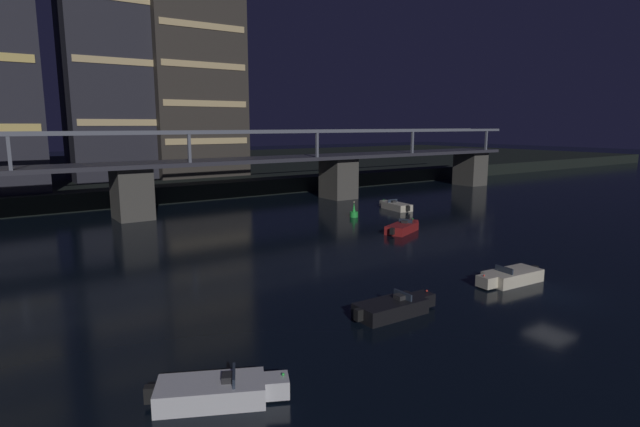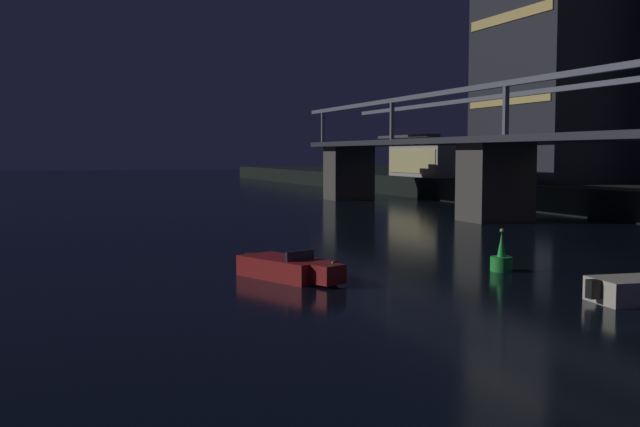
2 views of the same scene
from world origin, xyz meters
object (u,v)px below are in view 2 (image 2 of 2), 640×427
at_px(waterfront_pavilion, 435,157).
at_px(speedboat_mid_center, 289,268).
at_px(river_bridge, 637,164).
at_px(channel_buoy, 501,260).

height_order(waterfront_pavilion, speedboat_mid_center, waterfront_pavilion).
bearing_deg(waterfront_pavilion, river_bridge, -14.93).
xyz_separation_m(river_bridge, channel_buoy, (6.46, -12.76, -3.76)).
bearing_deg(speedboat_mid_center, waterfront_pavilion, 146.22).
relative_size(river_bridge, waterfront_pavilion, 7.16).
bearing_deg(river_bridge, speedboat_mid_center, -75.97).
distance_m(river_bridge, channel_buoy, 14.79).
relative_size(waterfront_pavilion, speedboat_mid_center, 2.46).
relative_size(river_bridge, channel_buoy, 50.46).
distance_m(river_bridge, speedboat_mid_center, 22.56).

